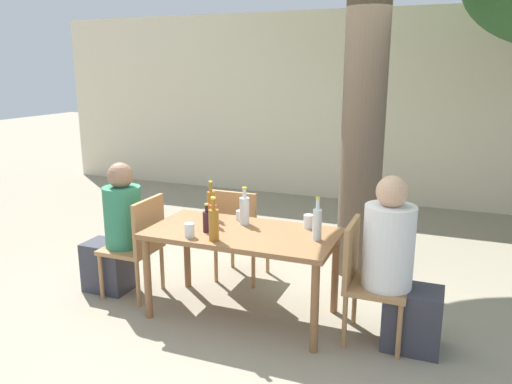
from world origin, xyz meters
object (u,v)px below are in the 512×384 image
Objects in this scene: amber_bottle_2 at (211,204)px; drinking_glass_1 at (309,221)px; person_seated_1 at (398,271)px; water_bottle_0 at (317,223)px; patio_chair_0 at (139,241)px; water_bottle_3 at (244,210)px; soda_bottle_1 at (213,214)px; amber_bottle_4 at (214,224)px; drinking_glass_2 at (189,230)px; person_seated_0 at (116,235)px; wine_bottle_5 at (207,221)px; patio_chair_2 at (239,230)px; patio_chair_1 at (366,275)px; dining_table_front at (242,241)px; drinking_glass_0 at (241,215)px.

drinking_glass_1 is at bearing 2.87° from amber_bottle_2.
person_seated_1 is 3.81× the size of water_bottle_0.
water_bottle_3 is at bearing 101.18° from patio_chair_0.
water_bottle_3 is at bearing 31.00° from soda_bottle_1.
amber_bottle_4 reaches higher than drinking_glass_2.
person_seated_0 is 1.01m from wine_bottle_5.
patio_chair_2 is 1.13m from water_bottle_0.
amber_bottle_4 is 3.07× the size of drinking_glass_2.
water_bottle_3 is 2.86× the size of drinking_glass_1.
amber_bottle_2 reaches higher than water_bottle_3.
amber_bottle_4 is (-0.71, -0.29, 0.00)m from water_bottle_0.
wine_bottle_5 is at bearing 81.19° from patio_chair_0.
patio_chair_1 is at bearing 90.00° from patio_chair_0.
water_bottle_0 is (0.60, 0.02, 0.21)m from dining_table_front.
patio_chair_0 is at bearing -162.08° from drinking_glass_0.
drinking_glass_1 is 0.96m from drinking_glass_2.
drinking_glass_0 is at bearing 160.74° from water_bottle_0.
soda_bottle_1 is 0.22m from amber_bottle_2.
drinking_glass_1 is at bearing 0.23° from drinking_glass_0.
person_seated_0 is at bearing -164.14° from amber_bottle_2.
drinking_glass_0 is at bearing 128.39° from water_bottle_3.
patio_chair_1 is at bearing 90.00° from person_seated_0.
person_seated_1 is 1.64m from amber_bottle_2.
amber_bottle_2 is 0.38m from wine_bottle_5.
person_seated_1 is at bearing -90.00° from patio_chair_1.
drinking_glass_2 is at bearing -179.48° from amber_bottle_4.
water_bottle_0 is 0.97m from drinking_glass_2.
person_seated_1 reaches higher than soda_bottle_1.
amber_bottle_2 reaches higher than dining_table_front.
water_bottle_0 reaches higher than patio_chair_1.
person_seated_1 is (1.21, -0.00, -0.07)m from dining_table_front.
water_bottle_0 is 0.68m from water_bottle_3.
drinking_glass_1 is (0.72, 0.39, -0.03)m from wine_bottle_5.
patio_chair_0 reaches higher than drinking_glass_1.
person_seated_0 is 11.06× the size of drinking_glass_2.
water_bottle_0 reaches higher than water_bottle_3.
water_bottle_0 is at bearing 90.64° from person_seated_0.
patio_chair_0 is 0.71× the size of person_seated_1.
dining_table_front is 0.28m from water_bottle_3.
amber_bottle_2 is 0.98× the size of amber_bottle_4.
person_seated_0 is at bearing 90.00° from patio_chair_1.
patio_chair_0 is 1.50m from drinking_glass_1.
amber_bottle_2 is 0.58m from amber_bottle_4.
patio_chair_2 reaches higher than dining_table_front.
wine_bottle_5 is 0.41m from drinking_glass_0.
person_seated_0 reaches higher than amber_bottle_4.
drinking_glass_2 is (-0.19, -0.55, 0.01)m from drinking_glass_0.
amber_bottle_4 is at bearing -88.13° from drinking_glass_0.
person_seated_0 is 4.87× the size of soda_bottle_1.
dining_table_front is 0.99m from patio_chair_1.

